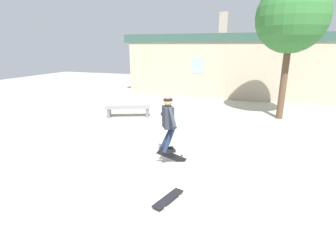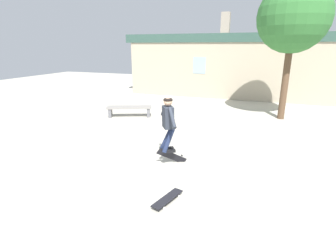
# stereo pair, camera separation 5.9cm
# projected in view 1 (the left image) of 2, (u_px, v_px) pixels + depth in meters

# --- Properties ---
(ground_plane) EXTENTS (40.00, 40.00, 0.00)m
(ground_plane) POSITION_uv_depth(u_px,v_px,m) (172.00, 176.00, 6.01)
(ground_plane) COLOR #B2AD9E
(building_backdrop) EXTENTS (12.57, 0.52, 4.54)m
(building_backdrop) POSITION_uv_depth(u_px,v_px,m) (230.00, 65.00, 14.22)
(building_backdrop) COLOR #B7A88E
(building_backdrop) RESTS_ON ground_plane
(tree_right) EXTENTS (2.62, 2.62, 5.18)m
(tree_right) POSITION_uv_depth(u_px,v_px,m) (292.00, 18.00, 9.67)
(tree_right) COLOR brown
(tree_right) RESTS_ON ground_plane
(park_bench) EXTENTS (1.85, 1.10, 0.45)m
(park_bench) POSITION_uv_depth(u_px,v_px,m) (128.00, 109.00, 10.90)
(park_bench) COLOR gray
(park_bench) RESTS_ON ground_plane
(skater) EXTENTS (0.79, 1.10, 1.36)m
(skater) POSITION_uv_depth(u_px,v_px,m) (168.00, 120.00, 6.27)
(skater) COLOR #282D38
(skateboard_flipping) EXTENTS (0.69, 0.42, 0.53)m
(skateboard_flipping) POSITION_uv_depth(u_px,v_px,m) (172.00, 156.00, 6.60)
(skateboard_flipping) COLOR black
(skateboard_resting) EXTENTS (0.40, 0.81, 0.08)m
(skateboard_resting) POSITION_uv_depth(u_px,v_px,m) (168.00, 198.00, 4.98)
(skateboard_resting) COLOR black
(skateboard_resting) RESTS_ON ground_plane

